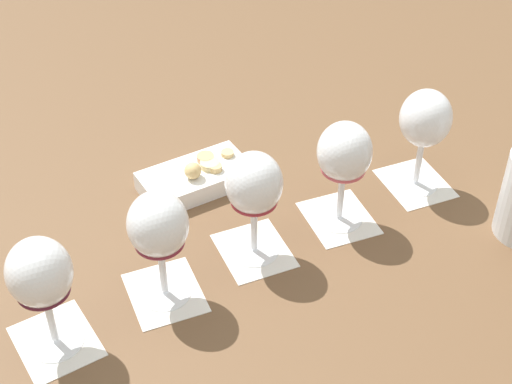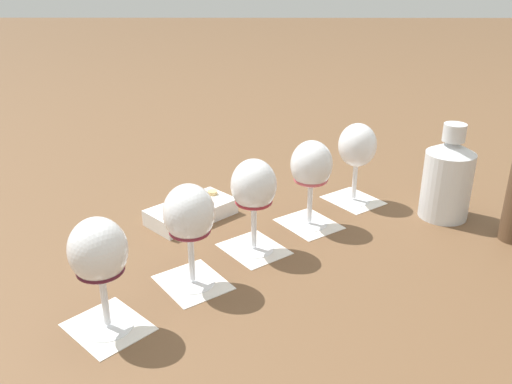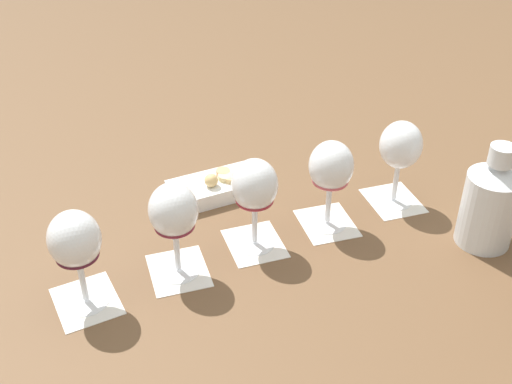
% 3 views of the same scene
% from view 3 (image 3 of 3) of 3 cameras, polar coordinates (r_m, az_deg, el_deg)
% --- Properties ---
extents(ground_plane, '(8.00, 8.00, 0.00)m').
position_cam_3_polar(ground_plane, '(1.14, -0.24, -4.86)').
color(ground_plane, brown).
extents(tasting_card_0, '(0.15, 0.14, 0.00)m').
position_cam_3_polar(tasting_card_0, '(1.28, 12.08, -0.74)').
color(tasting_card_0, silver).
rests_on(tasting_card_0, ground_plane).
extents(tasting_card_1, '(0.15, 0.14, 0.00)m').
position_cam_3_polar(tasting_card_1, '(1.20, 6.32, -2.76)').
color(tasting_card_1, silver).
rests_on(tasting_card_1, ground_plane).
extents(tasting_card_2, '(0.15, 0.14, 0.00)m').
position_cam_3_polar(tasting_card_2, '(1.14, -0.01, -4.61)').
color(tasting_card_2, silver).
rests_on(tasting_card_2, ground_plane).
extents(tasting_card_3, '(0.15, 0.14, 0.00)m').
position_cam_3_polar(tasting_card_3, '(1.09, -6.89, -6.94)').
color(tasting_card_3, silver).
rests_on(tasting_card_3, ground_plane).
extents(tasting_card_4, '(0.15, 0.15, 0.00)m').
position_cam_3_polar(tasting_card_4, '(1.06, -14.82, -9.36)').
color(tasting_card_4, silver).
rests_on(tasting_card_4, ground_plane).
extents(wine_glass_0, '(0.08, 0.08, 0.17)m').
position_cam_3_polar(wine_glass_0, '(1.22, 12.71, 3.74)').
color(wine_glass_0, white).
rests_on(wine_glass_0, tasting_card_0).
extents(wine_glass_1, '(0.08, 0.08, 0.17)m').
position_cam_3_polar(wine_glass_1, '(1.13, 6.68, 1.96)').
color(wine_glass_1, white).
rests_on(wine_glass_1, tasting_card_1).
extents(wine_glass_2, '(0.08, 0.08, 0.17)m').
position_cam_3_polar(wine_glass_2, '(1.07, -0.01, 0.25)').
color(wine_glass_2, white).
rests_on(wine_glass_2, tasting_card_2).
extents(wine_glass_3, '(0.08, 0.08, 0.17)m').
position_cam_3_polar(wine_glass_3, '(1.02, -7.33, -2.00)').
color(wine_glass_3, white).
rests_on(wine_glass_3, tasting_card_3).
extents(wine_glass_4, '(0.08, 0.08, 0.17)m').
position_cam_3_polar(wine_glass_4, '(0.99, -15.77, -4.44)').
color(wine_glass_4, white).
rests_on(wine_glass_4, tasting_card_4).
extents(ceramic_vase, '(0.10, 0.10, 0.19)m').
position_cam_3_polar(ceramic_vase, '(1.17, 20.12, -0.84)').
color(ceramic_vase, silver).
rests_on(ceramic_vase, ground_plane).
extents(snack_dish, '(0.18, 0.19, 0.06)m').
position_cam_3_polar(snack_dish, '(1.26, -3.71, 0.43)').
color(snack_dish, white).
rests_on(snack_dish, ground_plane).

